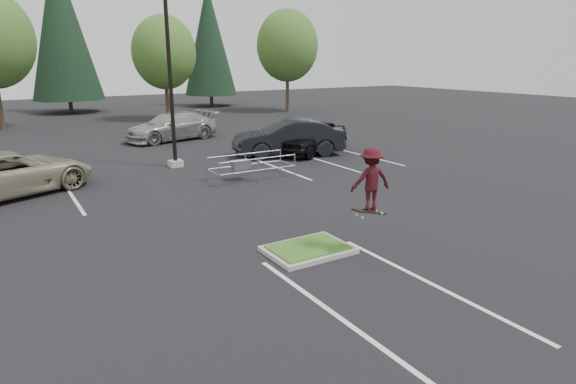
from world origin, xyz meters
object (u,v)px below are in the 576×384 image
skateboarder (371,180)px  car_far_silver (173,126)px  cart_corral (243,165)px  car_r_black (312,137)px  conif_b (61,26)px  light_pole (170,68)px  car_l_tan (6,174)px  decid_d (287,48)px  decid_c (164,55)px  car_r_charc (288,138)px  conif_c (209,40)px

skateboarder → car_far_silver: (1.77, 20.59, -1.17)m
cart_corral → car_r_black: car_r_black is taller
conif_b → cart_corral: 33.35m
skateboarder → cart_corral: bearing=-82.5°
light_pole → car_l_tan: size_ratio=1.67×
decid_d → decid_c: bearing=-177.6°
skateboarder → car_l_tan: 13.80m
light_pole → car_l_tan: (-7.00, -1.61, -3.71)m
car_l_tan → cart_corral: bearing=-129.2°
cart_corral → decid_c: bearing=80.5°
decid_d → conif_b: 20.76m
light_pole → cart_corral: light_pole is taller
car_l_tan → car_r_charc: car_r_charc is taller
car_r_charc → light_pole: bearing=-78.3°
cart_corral → light_pole: bearing=112.4°
light_pole → decid_c: light_pole is taller
car_r_charc → car_far_silver: size_ratio=0.97×
conif_b → skateboarder: size_ratio=8.00×
decid_c → car_r_charc: (0.51, -18.33, -4.31)m
car_r_black → decid_c: bearing=162.0°
skateboarder → car_far_silver: skateboarder is taller
conif_b → cart_corral: conif_b is taller
conif_b → car_far_silver: (2.97, -20.91, -6.98)m
decid_d → car_r_charc: bearing=-121.4°
car_l_tan → car_far_silver: (9.47, 9.20, 0.02)m
light_pole → car_r_charc: bearing=-4.8°
decid_c → car_r_black: size_ratio=1.63×
cart_corral → car_r_charc: 5.63m
conif_c → car_r_charc: size_ratio=2.18×
decid_c → decid_d: decid_d is taller
car_r_charc → car_r_black: size_ratio=1.11×
decid_c → cart_corral: 22.65m
light_pole → car_r_charc: light_pole is taller
car_r_charc → car_r_black: car_r_charc is taller
car_r_black → skateboarder: bearing=-52.8°
decid_d → car_r_black: 21.90m
light_pole → car_l_tan: light_pole is taller
decid_d → car_far_silver: size_ratio=1.58×
skateboarder → light_pole: bearing=-73.8°
light_pole → conif_b: size_ratio=0.70×
cart_corral → car_r_black: 6.87m
skateboarder → car_r_charc: skateboarder is taller
decid_d → skateboarder: 35.76m
decid_c → skateboarder: bearing=-98.8°
conif_c → conif_b: bearing=175.9°
decid_c → car_l_tan: (-12.49, -19.44, -4.41)m
conif_c → skateboarder: size_ratio=6.89×
skateboarder → decid_d: bearing=-105.0°
car_l_tan → car_r_black: bearing=-109.3°
decid_c → decid_d: bearing=2.4°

